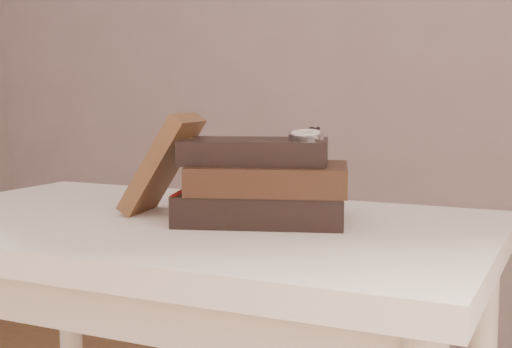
% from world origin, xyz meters
% --- Properties ---
extents(table, '(1.00, 0.60, 0.75)m').
position_xyz_m(table, '(0.00, 0.35, 0.66)').
color(table, white).
rests_on(table, ground).
extents(book_stack, '(0.31, 0.25, 0.13)m').
position_xyz_m(book_stack, '(0.13, 0.38, 0.81)').
color(book_stack, black).
rests_on(book_stack, table).
extents(journal, '(0.14, 0.13, 0.17)m').
position_xyz_m(journal, '(-0.05, 0.38, 0.84)').
color(journal, '#442B1A').
rests_on(journal, table).
extents(pocket_watch, '(0.07, 0.16, 0.02)m').
position_xyz_m(pocket_watch, '(0.20, 0.39, 0.89)').
color(pocket_watch, silver).
rests_on(pocket_watch, book_stack).
extents(eyeglasses, '(0.14, 0.15, 0.05)m').
position_xyz_m(eyeglasses, '(0.02, 0.44, 0.82)').
color(eyeglasses, silver).
rests_on(eyeglasses, book_stack).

